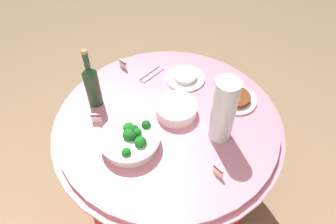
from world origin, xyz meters
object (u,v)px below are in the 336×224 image
at_px(wine_bottle, 92,85).
at_px(label_placard_mid, 123,64).
at_px(broccoli_bowl, 131,139).
at_px(label_placard_front, 96,117).
at_px(serving_tongs, 151,75).
at_px(food_plate_stir_fry, 236,98).
at_px(plate_stack, 176,109).
at_px(decorative_fruit_vase, 223,113).
at_px(food_plate_rice, 185,77).
at_px(label_placard_rear, 218,171).

distance_m(wine_bottle, label_placard_mid, 0.32).
distance_m(broccoli_bowl, label_placard_front, 0.23).
xyz_separation_m(serving_tongs, food_plate_stir_fry, (-0.49, 0.08, 0.01)).
xyz_separation_m(broccoli_bowl, plate_stack, (-0.15, -0.25, -0.01)).
xyz_separation_m(decorative_fruit_vase, food_plate_rice, (0.24, -0.34, -0.14)).
bearing_deg(label_placard_rear, broccoli_bowl, -7.66).
xyz_separation_m(wine_bottle, label_placard_rear, (-0.68, 0.26, -0.10)).
bearing_deg(label_placard_front, broccoli_bowl, 156.83).
relative_size(broccoli_bowl, label_placard_mid, 5.09).
bearing_deg(decorative_fruit_vase, label_placard_front, 7.03).
height_order(decorative_fruit_vase, serving_tongs, decorative_fruit_vase).
distance_m(decorative_fruit_vase, label_placard_front, 0.61).
bearing_deg(plate_stack, food_plate_rice, -87.31).
height_order(broccoli_bowl, food_plate_stir_fry, broccoli_bowl).
height_order(wine_bottle, serving_tongs, wine_bottle).
bearing_deg(plate_stack, decorative_fruit_vase, 160.35).
bearing_deg(food_plate_stir_fry, label_placard_front, 26.55).
distance_m(label_placard_front, label_placard_mid, 0.42).
distance_m(broccoli_bowl, wine_bottle, 0.35).
xyz_separation_m(broccoli_bowl, decorative_fruit_vase, (-0.39, -0.16, 0.11)).
relative_size(food_plate_stir_fry, label_placard_front, 4.00).
relative_size(broccoli_bowl, serving_tongs, 1.72).
bearing_deg(food_plate_rice, label_placard_mid, -0.10).
bearing_deg(label_placard_mid, food_plate_rice, 179.90).
bearing_deg(wine_bottle, label_placard_rear, 158.69).
xyz_separation_m(broccoli_bowl, label_placard_rear, (-0.41, 0.06, -0.01)).
distance_m(wine_bottle, food_plate_stir_fry, 0.74).
bearing_deg(broccoli_bowl, label_placard_front, -23.17).
height_order(broccoli_bowl, plate_stack, broccoli_bowl).
height_order(plate_stack, label_placard_mid, plate_stack).
distance_m(wine_bottle, decorative_fruit_vase, 0.65).
bearing_deg(broccoli_bowl, wine_bottle, -38.10).
relative_size(plate_stack, label_placard_rear, 3.82).
distance_m(wine_bottle, food_plate_rice, 0.52).
height_order(decorative_fruit_vase, label_placard_mid, decorative_fruit_vase).
relative_size(food_plate_rice, label_placard_front, 4.00).
height_order(food_plate_stir_fry, label_placard_rear, label_placard_rear).
bearing_deg(serving_tongs, food_plate_stir_fry, 171.06).
bearing_deg(broccoli_bowl, plate_stack, -121.97).
bearing_deg(decorative_fruit_vase, label_placard_rear, 96.92).
relative_size(serving_tongs, food_plate_rice, 0.74).
xyz_separation_m(wine_bottle, decorative_fruit_vase, (-0.65, 0.05, 0.02)).
xyz_separation_m(decorative_fruit_vase, serving_tongs, (0.44, -0.33, -0.15)).
xyz_separation_m(food_plate_stir_fry, food_plate_rice, (0.29, -0.10, -0.00)).
bearing_deg(food_plate_stir_fry, wine_bottle, 16.11).
bearing_deg(food_plate_rice, label_placard_front, 49.94).
distance_m(food_plate_stir_fry, label_placard_front, 0.72).
relative_size(serving_tongs, food_plate_stir_fry, 0.74).
height_order(food_plate_rice, label_placard_front, label_placard_front).
bearing_deg(plate_stack, broccoli_bowl, 58.03).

